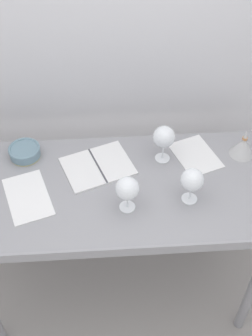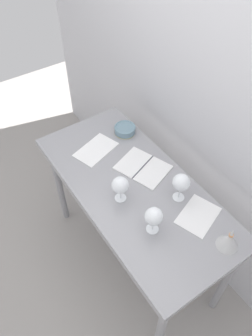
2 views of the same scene
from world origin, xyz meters
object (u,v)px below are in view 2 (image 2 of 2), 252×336
wine_glass_near_center (120,186)px  open_notebook (143,167)px  wine_glass_near_right (154,217)px  wine_glass_far_right (181,183)px  tasting_bowl (125,129)px  tasting_sheet_upper (96,149)px  tasting_sheet_lower (198,215)px  decanter_funnel (229,240)px

wine_glass_near_center → open_notebook: bearing=115.7°
wine_glass_near_center → wine_glass_near_right: (0.27, 0.03, 0.00)m
wine_glass_near_center → wine_glass_far_right: size_ratio=0.91×
wine_glass_near_right → tasting_bowl: wine_glass_near_right is taller
wine_glass_near_right → tasting_sheet_upper: wine_glass_near_right is taller
wine_glass_near_right → tasting_sheet_lower: 0.30m
wine_glass_near_right → wine_glass_far_right: (-0.08, 0.25, 0.01)m
tasting_bowl → wine_glass_near_right: bearing=-23.3°
wine_glass_far_right → decanter_funnel: 0.38m
wine_glass_near_right → wine_glass_far_right: size_ratio=0.92×
tasting_sheet_upper → decanter_funnel: decanter_funnel is taller
tasting_sheet_lower → tasting_bowl: bearing=156.7°
open_notebook → tasting_sheet_upper: bearing=-172.1°
tasting_bowl → decanter_funnel: (1.01, -0.05, 0.02)m
wine_glass_near_right → tasting_sheet_lower: (0.07, 0.26, -0.12)m
wine_glass_near_center → tasting_sheet_upper: size_ratio=0.61×
tasting_sheet_lower → tasting_sheet_upper: bearing=175.2°
wine_glass_far_right → tasting_sheet_lower: wine_glass_far_right is taller
wine_glass_near_right → wine_glass_near_center: bearing=-174.2°
tasting_sheet_upper → tasting_bowl: (-0.03, 0.25, 0.03)m
decanter_funnel → wine_glass_far_right: bearing=-178.9°
wine_glass_far_right → open_notebook: size_ratio=0.51×
wine_glass_far_right → tasting_sheet_lower: bearing=3.1°
tasting_sheet_lower → tasting_bowl: (-0.79, 0.05, 0.03)m
wine_glass_near_center → tasting_sheet_lower: bearing=40.3°
wine_glass_near_right → open_notebook: 0.46m
wine_glass_far_right → tasting_sheet_upper: size_ratio=0.67×
wine_glass_near_center → tasting_sheet_upper: 0.45m
wine_glass_near_right → tasting_bowl: (-0.72, 0.31, -0.09)m
tasting_sheet_upper → decanter_funnel: bearing=-6.4°
wine_glass_near_right → tasting_sheet_lower: size_ratio=0.71×
tasting_sheet_lower → wine_glass_near_center: bearing=-159.4°
wine_glass_near_center → tasting_sheet_lower: (0.34, 0.29, -0.11)m
open_notebook → wine_glass_near_right: bearing=-49.6°
wine_glass_near_right → open_notebook: size_ratio=0.47×
decanter_funnel → open_notebook: bearing=-176.6°
wine_glass_far_right → wine_glass_near_right: bearing=-71.5°
wine_glass_near_center → decanter_funnel: wine_glass_near_center is taller
open_notebook → decanter_funnel: (0.68, 0.04, 0.04)m
wine_glass_far_right → open_notebook: bearing=-173.6°
wine_glass_near_center → tasting_bowl: (-0.45, 0.34, -0.09)m
open_notebook → tasting_sheet_upper: size_ratio=1.31×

